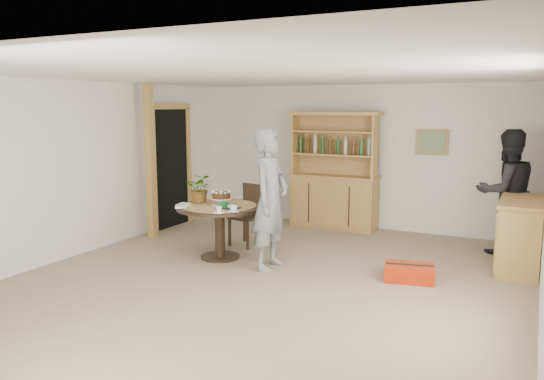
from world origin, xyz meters
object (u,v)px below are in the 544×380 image
Objects in this scene: adult_person at (506,192)px; sideboard at (520,235)px; teen_boy at (270,200)px; red_suitcase at (409,273)px; hutch at (334,189)px; dining_table at (220,216)px; dining_chair at (249,211)px.

sideboard is at bearing 73.73° from adult_person.
teen_boy is at bearing 5.23° from adult_person.
teen_boy is 2.76× the size of red_suitcase.
hutch reaches higher than dining_table.
hutch reaches higher than adult_person.
teen_boy is (0.84, -0.93, 0.39)m from dining_chair.
hutch is at bearing 0.29° from teen_boy.
hutch is 3.29m from sideboard.
dining_table is 1.79× the size of red_suitcase.
hutch is at bearing 73.19° from dining_table.
adult_person is 2.24m from red_suitcase.
hutch is 3.04× the size of red_suitcase.
adult_person is (3.57, 2.08, 0.30)m from dining_table.
sideboard is 0.68× the size of teen_boy.
adult_person is at bearing 107.24° from sideboard.
dining_chair reaches higher than red_suitcase.
hutch is 1.89m from dining_chair.
red_suitcase is (2.62, 0.22, -0.50)m from dining_table.
adult_person is 2.71× the size of red_suitcase.
red_suitcase is at bearing -137.42° from sideboard.
hutch is at bearing 76.62° from dining_chair.
red_suitcase is at bearing -81.24° from teen_boy.
red_suitcase is (-0.95, -1.86, -0.81)m from adult_person.
dining_table is at bearing 172.66° from red_suitcase.
red_suitcase is (-1.19, -1.09, -0.37)m from sideboard.
hutch is at bearing 116.37° from red_suitcase.
hutch is 2.85m from adult_person.
adult_person reaches higher than dining_table.
hutch is 1.10× the size of teen_boy.
hutch reaches higher than dining_chair.
dining_table is 2.68m from red_suitcase.
dining_chair is 3.79m from adult_person.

